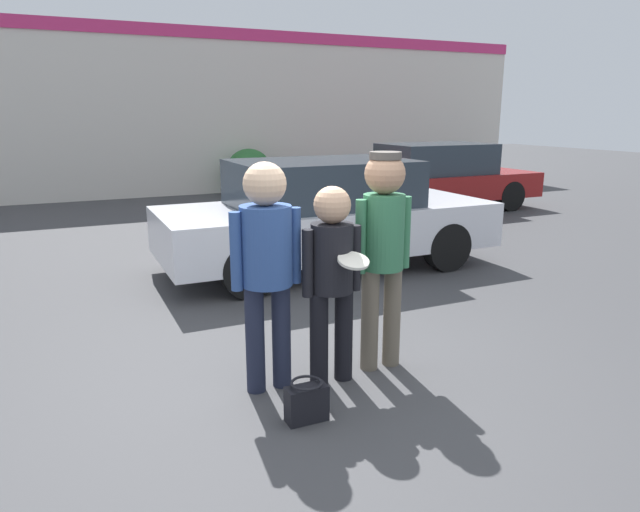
# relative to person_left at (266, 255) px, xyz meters

# --- Properties ---
(ground_plane) EXTENTS (56.00, 56.00, 0.00)m
(ground_plane) POSITION_rel_person_left_xyz_m (0.40, -0.12, -1.10)
(ground_plane) COLOR #3F3F42
(storefront_building) EXTENTS (24.00, 0.22, 4.31)m
(storefront_building) POSITION_rel_person_left_xyz_m (0.40, 11.48, 1.08)
(storefront_building) COLOR silver
(storefront_building) RESTS_ON ground
(person_left) EXTENTS (0.57, 0.40, 1.81)m
(person_left) POSITION_rel_person_left_xyz_m (0.00, 0.00, 0.00)
(person_left) COLOR #1E2338
(person_left) RESTS_ON ground
(person_middle_with_frisbee) EXTENTS (0.50, 0.53, 1.61)m
(person_middle_with_frisbee) POSITION_rel_person_left_xyz_m (0.51, -0.10, -0.15)
(person_middle_with_frisbee) COLOR black
(person_middle_with_frisbee) RESTS_ON ground
(person_right) EXTENTS (0.52, 0.35, 1.85)m
(person_right) POSITION_rel_person_left_xyz_m (1.02, -0.02, 0.03)
(person_right) COLOR #665B4C
(person_right) RESTS_ON ground
(parked_car_near) EXTENTS (4.66, 1.89, 1.53)m
(parked_car_near) POSITION_rel_person_left_xyz_m (1.99, 3.13, -0.34)
(parked_car_near) COLOR silver
(parked_car_near) RESTS_ON ground
(parked_car_far) EXTENTS (4.56, 1.79, 1.49)m
(parked_car_far) POSITION_rel_person_left_xyz_m (6.40, 6.59, -0.36)
(parked_car_far) COLOR maroon
(parked_car_far) RESTS_ON ground
(shrub) EXTENTS (1.24, 1.24, 1.24)m
(shrub) POSITION_rel_person_left_xyz_m (3.29, 10.68, -0.49)
(shrub) COLOR #2D6B33
(shrub) RESTS_ON ground
(handbag) EXTENTS (0.30, 0.23, 0.31)m
(handbag) POSITION_rel_person_left_xyz_m (0.07, -0.59, -0.96)
(handbag) COLOR black
(handbag) RESTS_ON ground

